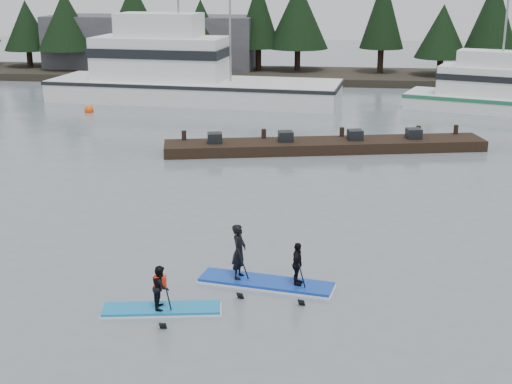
# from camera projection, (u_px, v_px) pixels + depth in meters

# --- Properties ---
(ground) EXTENTS (160.00, 160.00, 0.00)m
(ground) POSITION_uv_depth(u_px,v_px,m) (229.00, 293.00, 19.71)
(ground) COLOR slate
(ground) RESTS_ON ground
(far_shore) EXTENTS (70.00, 8.00, 0.60)m
(far_shore) POSITION_uv_depth(u_px,v_px,m) (310.00, 76.00, 59.46)
(far_shore) COLOR #2D281E
(far_shore) RESTS_ON ground
(treeline) EXTENTS (60.00, 4.00, 8.00)m
(treeline) POSITION_uv_depth(u_px,v_px,m) (310.00, 80.00, 59.55)
(treeline) COLOR black
(treeline) RESTS_ON ground
(waterfront_building) EXTENTS (18.00, 6.00, 5.00)m
(waterfront_building) POSITION_uv_depth(u_px,v_px,m) (152.00, 45.00, 62.40)
(waterfront_building) COLOR #4C4C51
(waterfront_building) RESTS_ON ground
(fishing_boat_large) EXTENTS (20.35, 7.31, 10.99)m
(fishing_boat_large) POSITION_uv_depth(u_px,v_px,m) (186.00, 88.00, 49.38)
(fishing_boat_large) COLOR white
(fishing_boat_large) RESTS_ON ground
(fishing_boat_medium) EXTENTS (13.24, 7.49, 7.83)m
(fishing_boat_medium) POSITION_uv_depth(u_px,v_px,m) (502.00, 103.00, 45.48)
(fishing_boat_medium) COLOR white
(fishing_boat_medium) RESTS_ON ground
(floating_dock) EXTENTS (16.02, 5.65, 0.53)m
(floating_dock) POSITION_uv_depth(u_px,v_px,m) (325.00, 146.00, 35.49)
(floating_dock) COLOR black
(floating_dock) RESTS_ON ground
(buoy_a) EXTENTS (0.59, 0.59, 0.59)m
(buoy_a) POSITION_uv_depth(u_px,v_px,m) (89.00, 112.00, 45.45)
(buoy_a) COLOR #FF4F0C
(buoy_a) RESTS_ON ground
(paddleboard_solo) EXTENTS (3.15, 1.27, 1.78)m
(paddleboard_solo) POSITION_uv_depth(u_px,v_px,m) (161.00, 297.00, 18.52)
(paddleboard_solo) COLOR #137AB5
(paddleboard_solo) RESTS_ON ground
(paddleboard_duo) EXTENTS (3.90, 1.58, 2.19)m
(paddleboard_duo) POSITION_uv_depth(u_px,v_px,m) (265.00, 268.00, 20.08)
(paddleboard_duo) COLOR #123BAB
(paddleboard_duo) RESTS_ON ground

